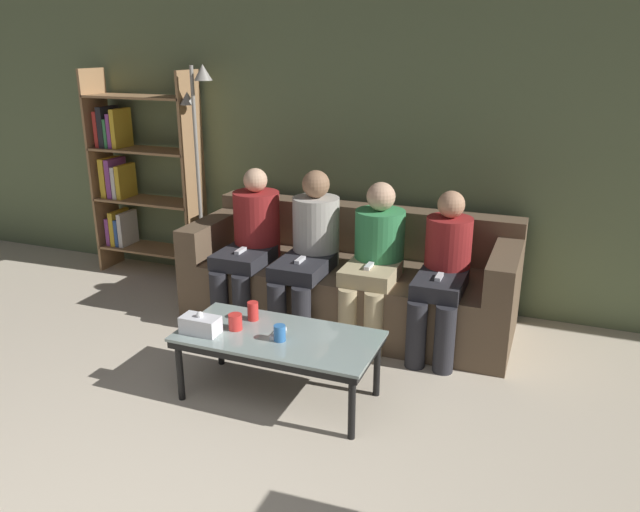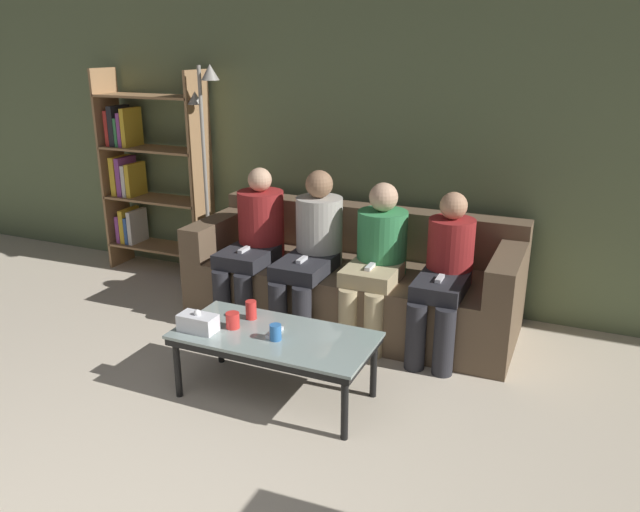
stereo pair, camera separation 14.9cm
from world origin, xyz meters
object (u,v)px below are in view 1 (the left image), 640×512
(bookshelf, at_px, (133,175))
(standing_lamp, at_px, (199,156))
(game_remote, at_px, (278,333))
(seated_person_left_end, at_px, (251,239))
(tissue_box, at_px, (200,325))
(seated_person_mid_right, at_px, (375,256))
(cup_near_right, at_px, (235,322))
(seated_person_mid_left, at_px, (310,246))
(couch, at_px, (351,281))
(seated_person_right_end, at_px, (443,269))
(coffee_table, at_px, (278,341))
(cup_near_left, at_px, (253,311))
(cup_far_center, at_px, (280,333))

(bookshelf, distance_m, standing_lamp, 0.82)
(game_remote, height_order, seated_person_left_end, seated_person_left_end)
(tissue_box, bearing_deg, seated_person_mid_right, 58.92)
(cup_near_right, relative_size, seated_person_mid_left, 0.08)
(seated_person_mid_left, bearing_deg, couch, 43.06)
(seated_person_mid_left, bearing_deg, seated_person_right_end, -0.50)
(bookshelf, bearing_deg, coffee_table, -35.87)
(bookshelf, bearing_deg, couch, -8.22)
(seated_person_mid_left, bearing_deg, cup_near_right, -92.89)
(seated_person_right_end, bearing_deg, couch, 162.09)
(tissue_box, bearing_deg, cup_near_left, 53.95)
(tissue_box, bearing_deg, couch, 71.44)
(cup_far_center, bearing_deg, tissue_box, -170.49)
(seated_person_mid_right, bearing_deg, standing_lamp, 167.09)
(game_remote, height_order, standing_lamp, standing_lamp)
(seated_person_mid_right, bearing_deg, coffee_table, -104.86)
(cup_near_left, bearing_deg, seated_person_mid_right, 60.57)
(seated_person_mid_left, bearing_deg, tissue_box, -100.75)
(cup_far_center, bearing_deg, standing_lamp, 133.50)
(bookshelf, xyz_separation_m, standing_lamp, (0.77, -0.14, 0.24))
(standing_lamp, distance_m, seated_person_mid_right, 1.71)
(couch, bearing_deg, cup_near_left, -103.35)
(cup_near_right, distance_m, tissue_box, 0.20)
(cup_near_right, distance_m, seated_person_right_end, 1.42)
(game_remote, relative_size, seated_person_mid_left, 0.13)
(tissue_box, bearing_deg, seated_person_mid_left, 79.25)
(couch, bearing_deg, seated_person_right_end, -17.91)
(cup_near_left, height_order, seated_person_right_end, seated_person_right_end)
(seated_person_left_end, relative_size, seated_person_mid_right, 1.03)
(cup_near_right, bearing_deg, couch, 76.76)
(game_remote, bearing_deg, seated_person_mid_right, 75.14)
(couch, bearing_deg, tissue_box, -108.56)
(couch, xyz_separation_m, cup_near_left, (-0.25, -1.07, 0.16))
(cup_far_center, xyz_separation_m, seated_person_left_end, (-0.72, 1.06, 0.15))
(bookshelf, distance_m, seated_person_mid_right, 2.42)
(cup_near_left, height_order, tissue_box, tissue_box)
(seated_person_mid_right, bearing_deg, tissue_box, -121.08)
(couch, xyz_separation_m, standing_lamp, (-1.35, 0.16, 0.82))
(cup_near_left, bearing_deg, standing_lamp, 131.42)
(standing_lamp, bearing_deg, seated_person_left_end, -30.50)
(coffee_table, relative_size, seated_person_left_end, 1.03)
(seated_person_mid_right, bearing_deg, cup_near_left, -119.43)
(game_remote, distance_m, seated_person_mid_left, 1.02)
(cup_far_center, distance_m, seated_person_mid_left, 1.08)
(standing_lamp, distance_m, seated_person_right_end, 2.17)
(couch, distance_m, seated_person_mid_right, 0.42)
(cup_near_right, distance_m, standing_lamp, 1.87)
(coffee_table, height_order, seated_person_mid_right, seated_person_mid_right)
(cup_near_left, height_order, seated_person_mid_left, seated_person_mid_left)
(seated_person_mid_left, bearing_deg, bookshelf, 164.29)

